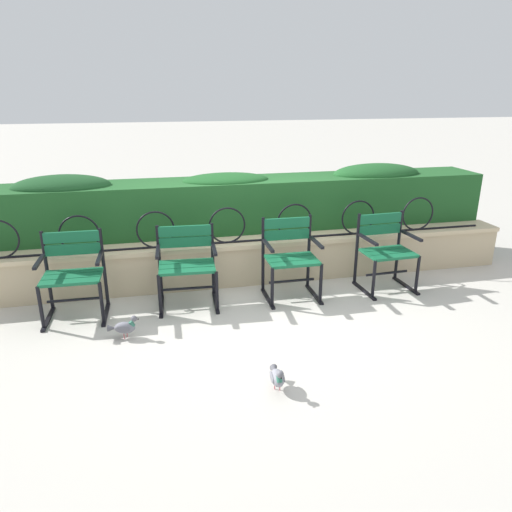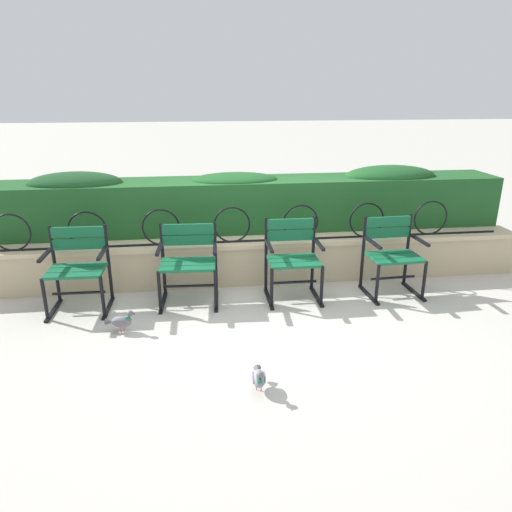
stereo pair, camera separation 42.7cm
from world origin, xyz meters
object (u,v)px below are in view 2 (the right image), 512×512
Objects in this scene: pigeon_far_side at (259,377)px; park_chair_rightmost at (392,253)px; pigeon_near_chairs at (121,321)px; park_chair_leftmost at (78,266)px; park_chair_centre_left at (188,261)px; park_chair_centre_right at (293,257)px.

park_chair_rightmost is at bearing 44.21° from pigeon_far_side.
pigeon_near_chairs is 1.00× the size of pigeon_far_side.
park_chair_leftmost is 2.94× the size of pigeon_far_side.
park_chair_leftmost is at bearing 128.67° from pigeon_near_chairs.
park_chair_centre_left is 2.23m from park_chair_rightmost.
park_chair_centre_right is at bearing -2.09° from park_chair_centre_left.
park_chair_leftmost is 1.12m from park_chair_centre_left.
park_chair_leftmost is 2.24m from park_chair_centre_right.
park_chair_leftmost is 0.85m from pigeon_near_chairs.
park_chair_centre_right is (1.12, -0.04, 0.01)m from park_chair_centre_left.
park_chair_centre_right is (2.24, -0.00, 0.00)m from park_chair_leftmost.
park_chair_rightmost is (2.23, -0.06, 0.00)m from park_chair_centre_left.
pigeon_far_side is (-1.71, -1.66, -0.35)m from park_chair_rightmost.
pigeon_near_chairs is (-2.87, -0.58, -0.35)m from park_chair_rightmost.
park_chair_centre_left is 2.85× the size of pigeon_far_side.
park_chair_centre_left is 2.85× the size of pigeon_near_chairs.
pigeon_far_side is at bearing -42.89° from pigeon_near_chairs.
park_chair_centre_left reaches higher than pigeon_near_chairs.
park_chair_centre_left is at bearing 106.88° from pigeon_far_side.
park_chair_centre_right is 2.97× the size of pigeon_near_chairs.
park_chair_rightmost reaches higher than park_chair_centre_left.
park_chair_centre_right reaches higher than park_chair_leftmost.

